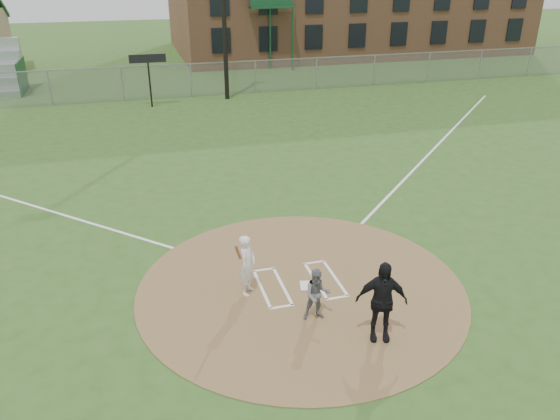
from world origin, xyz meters
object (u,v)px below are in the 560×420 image
object	(u,v)px
catcher	(317,294)
batter_at_plate	(247,265)
umpire	(381,301)
home_plate	(309,286)

from	to	relation	value
catcher	batter_at_plate	xyz separation A→B (m)	(-1.32, 1.48, 0.16)
umpire	batter_at_plate	size ratio (longest dim) A/B	1.08
home_plate	batter_at_plate	world-z (taller)	batter_at_plate
home_plate	umpire	world-z (taller)	umpire
home_plate	catcher	xyz separation A→B (m)	(-0.25, -1.33, 0.63)
batter_at_plate	home_plate	bearing A→B (deg)	-5.15
umpire	batter_at_plate	bearing A→B (deg)	151.69
umpire	batter_at_plate	distance (m)	3.50
home_plate	umpire	bearing A→B (deg)	-70.72
umpire	batter_at_plate	world-z (taller)	umpire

